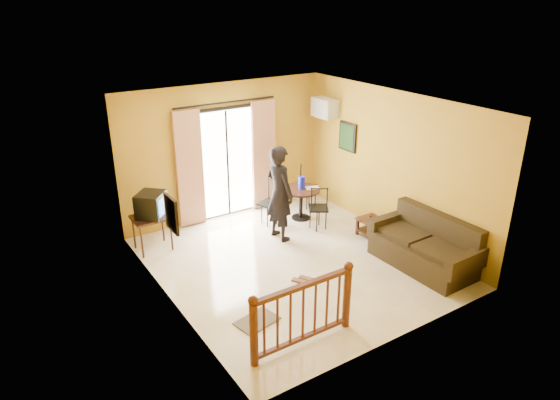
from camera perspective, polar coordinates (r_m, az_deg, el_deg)
ground at (r=8.88m, az=1.55°, el=-7.11°), size 5.00×5.00×0.00m
room_shell at (r=8.17m, az=1.68°, el=3.31°), size 5.00×5.00×5.00m
balcony_door at (r=10.33m, az=-6.02°, el=4.34°), size 2.25×0.14×2.46m
tv_table at (r=9.35m, az=-14.51°, el=-2.27°), size 0.67×0.55×0.66m
television at (r=9.23m, az=-14.49°, el=-0.53°), size 0.67×0.67×0.45m
picture_left at (r=7.12m, az=-12.29°, el=-1.58°), size 0.05×0.42×0.52m
dining_table at (r=10.34m, az=2.41°, el=0.54°), size 0.79×0.79×0.66m
water_jug at (r=10.26m, az=2.48°, el=2.00°), size 0.14×0.14×0.26m
serving_tray at (r=10.33m, az=3.71°, el=1.39°), size 0.32×0.26×0.02m
dining_chairs at (r=10.49m, az=2.11°, el=-2.21°), size 1.71×1.56×0.95m
air_conditioner at (r=10.76m, az=5.09°, el=10.45°), size 0.31×0.60×0.40m
botanical_print at (r=10.47m, az=7.72°, el=7.17°), size 0.05×0.50×0.60m
coffee_table at (r=9.74m, az=11.03°, el=-3.14°), size 0.45×0.80×0.36m
bowl at (r=9.75m, az=10.68°, el=-2.11°), size 0.27×0.27×0.07m
sofa at (r=8.99m, az=16.28°, el=-5.23°), size 0.91×1.92×0.91m
standing_person at (r=9.35m, az=-0.05°, el=0.77°), size 0.51×0.71×1.85m
stair_balustrade at (r=6.71m, az=2.66°, el=-12.34°), size 1.63×0.13×1.04m
doormat at (r=7.44m, az=-2.66°, el=-13.63°), size 0.67×0.52×0.02m
sandals at (r=8.36m, az=2.62°, el=-9.09°), size 0.35×0.27×0.03m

